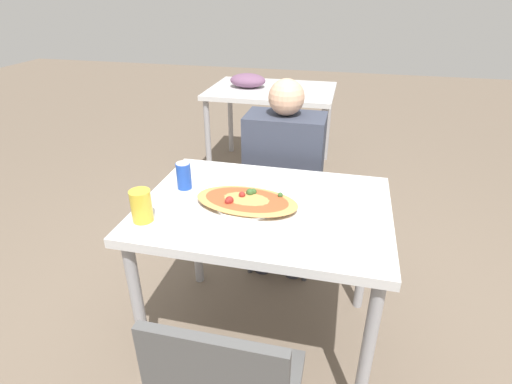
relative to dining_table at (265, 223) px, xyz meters
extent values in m
plane|color=#6B5B4C|center=(0.00, 0.00, -0.68)|extent=(14.00, 14.00, 0.00)
cube|color=silver|center=(0.00, 0.00, 0.07)|extent=(1.05, 0.78, 0.04)
cylinder|color=#99999E|center=(-0.47, -0.33, -0.32)|extent=(0.05, 0.05, 0.74)
cylinder|color=#99999E|center=(0.47, -0.33, -0.32)|extent=(0.05, 0.05, 0.74)
cylinder|color=#99999E|center=(-0.47, 0.33, -0.32)|extent=(0.05, 0.05, 0.74)
cylinder|color=#99999E|center=(0.47, 0.33, -0.32)|extent=(0.05, 0.05, 0.74)
cube|color=#4C4C4C|center=(-0.02, 0.65, -0.24)|extent=(0.40, 0.40, 0.04)
cube|color=#4C4C4C|center=(-0.02, 0.83, -0.01)|extent=(0.38, 0.03, 0.43)
cylinder|color=#38383D|center=(0.15, 0.48, -0.47)|extent=(0.03, 0.03, 0.42)
cylinder|color=#38383D|center=(-0.19, 0.48, -0.47)|extent=(0.03, 0.03, 0.42)
cylinder|color=#38383D|center=(0.15, 0.82, -0.47)|extent=(0.03, 0.03, 0.42)
cylinder|color=#38383D|center=(-0.19, 0.82, -0.47)|extent=(0.03, 0.03, 0.42)
cylinder|color=#38383D|center=(-0.12, -0.48, -0.47)|extent=(0.03, 0.03, 0.42)
cylinder|color=#2D2D38|center=(0.08, 0.52, -0.45)|extent=(0.10, 0.10, 0.46)
cylinder|color=#2D2D38|center=(-0.12, 0.52, -0.45)|extent=(0.10, 0.10, 0.46)
cube|color=#333847|center=(-0.02, 0.62, 0.04)|extent=(0.43, 0.25, 0.52)
sphere|color=tan|center=(-0.02, 0.62, 0.39)|extent=(0.19, 0.19, 0.19)
cylinder|color=white|center=(-0.07, -0.03, 0.10)|extent=(0.26, 0.26, 0.01)
ellipsoid|color=tan|center=(-0.07, -0.03, 0.12)|extent=(0.46, 0.28, 0.02)
ellipsoid|color=#C14C28|center=(-0.07, -0.03, 0.12)|extent=(0.38, 0.23, 0.01)
sphere|color=maroon|center=(-0.10, -0.01, 0.13)|extent=(0.03, 0.03, 0.03)
sphere|color=maroon|center=(-0.14, -0.07, 0.13)|extent=(0.03, 0.03, 0.03)
sphere|color=#335928|center=(-0.06, 0.03, 0.13)|extent=(0.03, 0.03, 0.03)
sphere|color=maroon|center=(-0.13, -0.07, 0.13)|extent=(0.03, 0.03, 0.03)
sphere|color=#335928|center=(-0.07, 0.02, 0.13)|extent=(0.03, 0.03, 0.03)
sphere|color=#335928|center=(0.06, 0.03, 0.13)|extent=(0.02, 0.02, 0.02)
cylinder|color=#1E47B2|center=(-0.39, 0.07, 0.15)|extent=(0.07, 0.07, 0.12)
cylinder|color=silver|center=(-0.39, 0.07, 0.21)|extent=(0.06, 0.06, 0.00)
cylinder|color=gold|center=(-0.44, -0.23, 0.16)|extent=(0.08, 0.08, 0.13)
cube|color=silver|center=(-0.38, 2.06, 0.07)|extent=(1.10, 0.80, 0.04)
ellipsoid|color=#724C6B|center=(-0.60, 2.06, 0.15)|extent=(0.32, 0.24, 0.12)
cylinder|color=#99999E|center=(-0.88, 1.71, -0.32)|extent=(0.05, 0.05, 0.74)
cylinder|color=#99999E|center=(0.12, 1.71, -0.32)|extent=(0.05, 0.05, 0.74)
cylinder|color=#99999E|center=(-0.88, 2.41, -0.32)|extent=(0.05, 0.05, 0.74)
cylinder|color=#99999E|center=(0.12, 2.41, -0.32)|extent=(0.05, 0.05, 0.74)
camera|label=1|loc=(0.30, -1.45, 0.93)|focal=28.00mm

